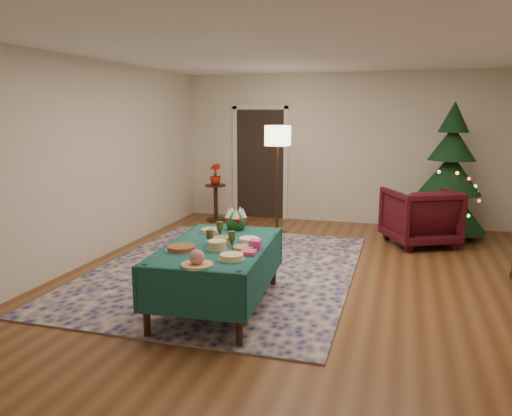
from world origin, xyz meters
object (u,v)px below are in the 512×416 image
(buffet_table, at_px, (218,257))
(potted_plant, at_px, (215,179))
(gift_box, at_px, (255,245))
(floor_lamp, at_px, (278,142))
(armchair, at_px, (420,214))
(christmas_tree, at_px, (450,177))
(side_table, at_px, (216,203))

(buffet_table, relative_size, potted_plant, 4.76)
(gift_box, height_order, floor_lamp, floor_lamp)
(buffet_table, height_order, gift_box, gift_box)
(armchair, xyz_separation_m, christmas_tree, (0.45, 0.71, 0.49))
(gift_box, height_order, armchair, armchair)
(buffet_table, bearing_deg, side_table, 111.38)
(side_table, xyz_separation_m, potted_plant, (-0.00, 0.00, 0.46))
(buffet_table, height_order, christmas_tree, christmas_tree)
(gift_box, distance_m, potted_plant, 4.51)
(gift_box, distance_m, side_table, 4.53)
(buffet_table, height_order, side_table, same)
(armchair, bearing_deg, side_table, -37.96)
(armchair, bearing_deg, potted_plant, -37.96)
(floor_lamp, xyz_separation_m, potted_plant, (-1.32, 0.58, -0.73))
(gift_box, distance_m, floor_lamp, 3.62)
(gift_box, distance_m, armchair, 3.70)
(floor_lamp, xyz_separation_m, christmas_tree, (2.73, 0.55, -0.54))
(christmas_tree, bearing_deg, gift_box, -117.28)
(gift_box, bearing_deg, potted_plant, 116.03)
(floor_lamp, height_order, side_table, floor_lamp)
(buffet_table, bearing_deg, christmas_tree, 57.88)
(buffet_table, distance_m, christmas_tree, 4.70)
(armchair, height_order, side_table, armchair)
(gift_box, height_order, christmas_tree, christmas_tree)
(gift_box, distance_m, christmas_tree, 4.53)
(armchair, height_order, floor_lamp, floor_lamp)
(potted_plant, height_order, christmas_tree, christmas_tree)
(buffet_table, relative_size, floor_lamp, 1.02)
(floor_lamp, bearing_deg, christmas_tree, 11.32)
(buffet_table, bearing_deg, armchair, 57.90)
(floor_lamp, distance_m, potted_plant, 1.62)
(buffet_table, relative_size, armchair, 1.88)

